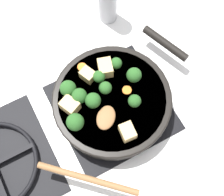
# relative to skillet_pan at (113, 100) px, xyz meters

# --- Properties ---
(ground_plane) EXTENTS (2.40, 2.40, 0.00)m
(ground_plane) POSITION_rel_skillet_pan_xyz_m (-0.00, 0.00, -0.06)
(ground_plane) COLOR white
(front_burner_grate) EXTENTS (0.31, 0.31, 0.03)m
(front_burner_grate) POSITION_rel_skillet_pan_xyz_m (-0.00, 0.00, -0.04)
(front_burner_grate) COLOR black
(front_burner_grate) RESTS_ON ground_plane
(skillet_pan) EXTENTS (0.33, 0.42, 0.05)m
(skillet_pan) POSITION_rel_skillet_pan_xyz_m (0.00, 0.00, 0.00)
(skillet_pan) COLOR black
(skillet_pan) RESTS_ON front_burner_grate
(wooden_spoon) EXTENTS (0.25, 0.25, 0.02)m
(wooden_spoon) POSITION_rel_skillet_pan_xyz_m (-0.11, 0.11, 0.03)
(wooden_spoon) COLOR olive
(wooden_spoon) RESTS_ON skillet_pan
(tofu_cube_center_large) EXTENTS (0.06, 0.05, 0.04)m
(tofu_cube_center_large) POSITION_rel_skillet_pan_xyz_m (0.08, -0.02, 0.04)
(tofu_cube_center_large) COLOR #DBB770
(tofu_cube_center_large) RESTS_ON skillet_pan
(tofu_cube_near_handle) EXTENTS (0.05, 0.04, 0.03)m
(tofu_cube_near_handle) POSITION_rel_skillet_pan_xyz_m (0.08, 0.03, 0.04)
(tofu_cube_near_handle) COLOR #DBB770
(tofu_cube_near_handle) RESTS_ON skillet_pan
(tofu_cube_east_chunk) EXTENTS (0.05, 0.04, 0.03)m
(tofu_cube_east_chunk) POSITION_rel_skillet_pan_xyz_m (-0.11, 0.01, 0.04)
(tofu_cube_east_chunk) COLOR #DBB770
(tofu_cube_east_chunk) RESTS_ON skillet_pan
(tofu_cube_west_chunk) EXTENTS (0.06, 0.05, 0.04)m
(tofu_cube_west_chunk) POSITION_rel_skillet_pan_xyz_m (0.03, 0.11, 0.04)
(tofu_cube_west_chunk) COLOR #DBB770
(tofu_cube_west_chunk) RESTS_ON skillet_pan
(broccoli_floret_near_spoon) EXTENTS (0.04, 0.04, 0.05)m
(broccoli_floret_near_spoon) POSITION_rel_skillet_pan_xyz_m (0.01, 0.05, 0.05)
(broccoli_floret_near_spoon) COLOR #709956
(broccoli_floret_near_spoon) RESTS_ON skillet_pan
(broccoli_floret_center_top) EXTENTS (0.04, 0.04, 0.05)m
(broccoli_floret_center_top) POSITION_rel_skillet_pan_xyz_m (0.04, 0.08, 0.05)
(broccoli_floret_center_top) COLOR #709956
(broccoli_floret_center_top) RESTS_ON skillet_pan
(broccoli_floret_east_rim) EXTENTS (0.03, 0.03, 0.04)m
(broccoli_floret_east_rim) POSITION_rel_skillet_pan_xyz_m (0.02, 0.01, 0.05)
(broccoli_floret_east_rim) COLOR #709956
(broccoli_floret_east_rim) RESTS_ON skillet_pan
(broccoli_floret_west_rim) EXTENTS (0.03, 0.03, 0.04)m
(broccoli_floret_west_rim) POSITION_rel_skillet_pan_xyz_m (0.08, -0.05, 0.05)
(broccoli_floret_west_rim) COLOR #709956
(broccoli_floret_west_rim) RESTS_ON skillet_pan
(broccoli_floret_north_edge) EXTENTS (0.03, 0.03, 0.04)m
(broccoli_floret_north_edge) POSITION_rel_skillet_pan_xyz_m (-0.04, -0.04, 0.05)
(broccoli_floret_north_edge) COLOR #709956
(broccoli_floret_north_edge) RESTS_ON skillet_pan
(broccoli_floret_south_cluster) EXTENTS (0.05, 0.05, 0.05)m
(broccoli_floret_south_cluster) POSITION_rel_skillet_pan_xyz_m (-0.02, 0.12, 0.05)
(broccoli_floret_south_cluster) COLOR #709956
(broccoli_floret_south_cluster) RESTS_ON skillet_pan
(broccoli_floret_mid_floret) EXTENTS (0.04, 0.04, 0.05)m
(broccoli_floret_mid_floret) POSITION_rel_skillet_pan_xyz_m (0.07, 0.10, 0.05)
(broccoli_floret_mid_floret) COLOR #709956
(broccoli_floret_mid_floret) RESTS_ON skillet_pan
(broccoli_floret_small_inner) EXTENTS (0.03, 0.03, 0.04)m
(broccoli_floret_small_inner) POSITION_rel_skillet_pan_xyz_m (0.06, 0.01, 0.05)
(broccoli_floret_small_inner) COLOR #709956
(broccoli_floret_small_inner) RESTS_ON skillet_pan
(broccoli_floret_tall_stem) EXTENTS (0.04, 0.04, 0.05)m
(broccoli_floret_tall_stem) POSITION_rel_skillet_pan_xyz_m (0.02, -0.08, 0.05)
(broccoli_floret_tall_stem) COLOR #709956
(broccoli_floret_tall_stem) RESTS_ON skillet_pan
(carrot_slice_orange_thin) EXTENTS (0.03, 0.03, 0.01)m
(carrot_slice_orange_thin) POSITION_rel_skillet_pan_xyz_m (0.12, 0.03, 0.02)
(carrot_slice_orange_thin) COLOR orange
(carrot_slice_orange_thin) RESTS_ON skillet_pan
(carrot_slice_near_center) EXTENTS (0.03, 0.03, 0.01)m
(carrot_slice_near_center) POSITION_rel_skillet_pan_xyz_m (-0.00, -0.04, 0.02)
(carrot_slice_near_center) COLOR orange
(carrot_slice_near_center) RESTS_ON skillet_pan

